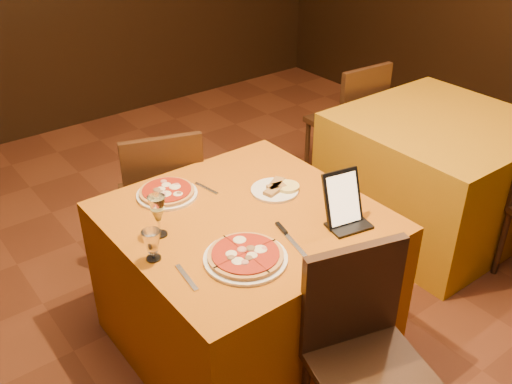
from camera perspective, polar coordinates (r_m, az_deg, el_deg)
main_table at (r=2.75m, az=-1.09°, el=-8.88°), size 1.10×1.10×0.75m
side_table at (r=3.79m, az=17.42°, el=1.69°), size 1.10×1.10×0.75m
chair_main_near at (r=2.28m, az=11.56°, el=-17.38°), size 0.49×0.49×0.91m
chair_main_far at (r=3.26m, az=-9.53°, el=-0.53°), size 0.51×0.51×0.91m
chair_side_far at (r=4.21m, az=8.76°, el=6.99°), size 0.46×0.46×0.91m
pizza_near at (r=2.25m, az=-1.05°, el=-6.50°), size 0.33×0.33×0.03m
pizza_far at (r=2.69m, az=-8.89°, el=-0.09°), size 0.29×0.29×0.03m
cutlet_dish at (r=2.69m, az=1.88°, el=0.27°), size 0.23×0.23×0.03m
wine_glass at (r=2.38m, az=-9.77°, el=-2.37°), size 0.07×0.07×0.19m
water_glass at (r=2.26m, az=-10.33°, el=-5.28°), size 0.08×0.08×0.13m
tablet at (r=2.44m, az=8.65°, el=-0.61°), size 0.19×0.13×0.23m
knife at (r=2.37m, az=3.49°, el=-4.79°), size 0.08×0.25×0.01m
fork_near at (r=2.19m, az=-6.95°, el=-8.48°), size 0.04×0.18×0.01m
fork_far at (r=2.73m, az=-4.98°, el=0.36°), size 0.04×0.15×0.01m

